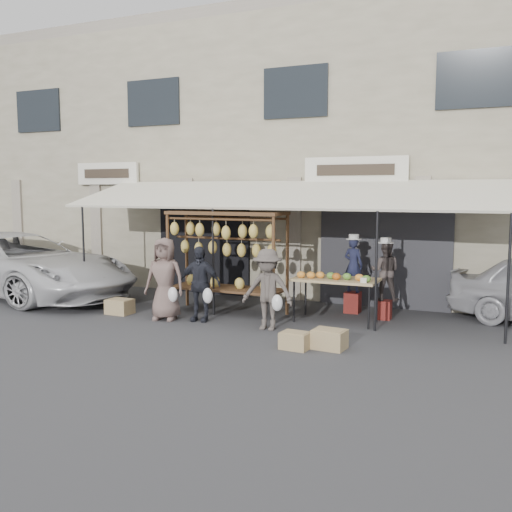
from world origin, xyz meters
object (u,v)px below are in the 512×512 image
(crate_near_b, at_px, (329,339))
(produce_table, at_px, (335,280))
(van, at_px, (14,248))
(vendor_left, at_px, (353,265))
(banana_rack, at_px, (226,242))
(customer_left, at_px, (165,279))
(vendor_right, at_px, (385,271))
(crate_far, at_px, (120,307))
(customer_right, at_px, (268,289))
(customer_mid, at_px, (199,284))
(crate_near_a, at_px, (295,341))

(crate_near_b, bearing_deg, produce_table, 103.40)
(produce_table, relative_size, van, 0.30)
(vendor_left, distance_m, van, 8.97)
(banana_rack, bearing_deg, customer_left, -132.07)
(vendor_right, bearing_deg, crate_far, 12.85)
(customer_left, height_order, crate_far, customer_left)
(customer_right, bearing_deg, van, 168.39)
(vendor_right, distance_m, crate_near_b, 2.80)
(produce_table, distance_m, customer_right, 1.52)
(customer_mid, relative_size, crate_far, 2.90)
(crate_far, bearing_deg, crate_near_b, -9.35)
(banana_rack, bearing_deg, crate_far, -155.64)
(crate_far, height_order, van, van)
(produce_table, height_order, vendor_left, vendor_left)
(crate_near_a, bearing_deg, customer_mid, 154.72)
(crate_near_a, xyz_separation_m, crate_far, (-4.45, 1.06, 0.02))
(crate_far, bearing_deg, customer_mid, 3.88)
(banana_rack, xyz_separation_m, vendor_left, (2.50, 1.22, -0.51))
(customer_mid, distance_m, van, 6.31)
(vendor_right, relative_size, crate_far, 2.32)
(vendor_left, xyz_separation_m, crate_near_b, (0.36, -3.00, -0.90))
(vendor_right, relative_size, customer_right, 0.79)
(banana_rack, xyz_separation_m, van, (-6.41, 0.22, -0.40))
(crate_near_b, xyz_separation_m, van, (-9.27, 2.00, 1.00))
(vendor_left, height_order, vendor_right, vendor_left)
(vendor_left, relative_size, crate_far, 2.25)
(customer_mid, height_order, van, van)
(produce_table, distance_m, vendor_left, 1.07)
(crate_near_b, bearing_deg, customer_mid, 162.75)
(customer_left, distance_m, crate_near_a, 3.47)
(banana_rack, bearing_deg, crate_near_b, -31.88)
(customer_right, bearing_deg, customer_left, 178.46)
(banana_rack, distance_m, crate_near_a, 3.40)
(customer_left, relative_size, customer_mid, 1.10)
(customer_right, xyz_separation_m, crate_far, (-3.49, -0.01, -0.62))
(customer_right, height_order, crate_far, customer_right)
(van, bearing_deg, customer_right, -83.60)
(vendor_left, distance_m, crate_near_a, 3.38)
(vendor_left, distance_m, crate_far, 5.19)
(crate_near_a, bearing_deg, crate_far, 166.56)
(vendor_left, relative_size, customer_left, 0.70)
(customer_mid, distance_m, crate_near_b, 3.26)
(crate_near_a, bearing_deg, vendor_right, 71.96)
(crate_near_a, bearing_deg, customer_left, 162.69)
(banana_rack, distance_m, customer_left, 1.54)
(customer_mid, height_order, crate_near_b, customer_mid)
(vendor_right, distance_m, customer_right, 2.63)
(crate_near_b, bearing_deg, banana_rack, 148.12)
(customer_mid, height_order, crate_near_a, customer_mid)
(vendor_right, height_order, customer_left, customer_left)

